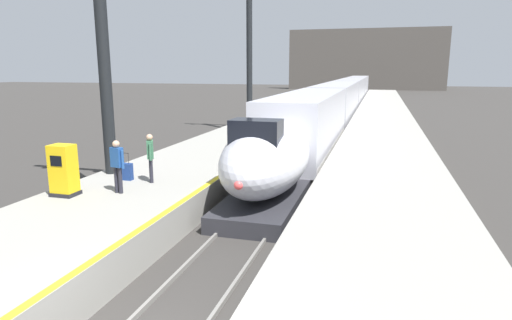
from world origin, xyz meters
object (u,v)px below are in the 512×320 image
(station_column_mid, at_px, (100,5))
(rolling_suitcase, at_px, (127,172))
(passenger_near_edge, at_px, (150,154))
(highspeed_train_main, at_px, (344,96))
(station_column_far, at_px, (249,38))
(passenger_far_waiting, at_px, (117,162))
(ticket_machine_yellow, at_px, (64,172))
(passenger_mid_platform, at_px, (273,119))

(station_column_mid, relative_size, rolling_suitcase, 10.41)
(passenger_near_edge, xyz_separation_m, rolling_suitcase, (-0.99, 0.04, -0.69))
(highspeed_train_main, distance_m, passenger_near_edge, 35.29)
(station_column_mid, bearing_deg, rolling_suitcase, -33.90)
(highspeed_train_main, bearing_deg, station_column_far, -110.26)
(passenger_far_waiting, height_order, rolling_suitcase, passenger_far_waiting)
(passenger_far_waiting, bearing_deg, passenger_near_edge, 77.67)
(station_column_far, xyz_separation_m, ticket_machine_yellow, (0.35, -21.29, -5.37))
(station_column_mid, xyz_separation_m, passenger_far_waiting, (1.81, -2.30, -5.08))
(passenger_far_waiting, bearing_deg, station_column_far, 95.02)
(station_column_far, relative_size, passenger_near_edge, 6.09)
(passenger_mid_platform, height_order, rolling_suitcase, passenger_mid_platform)
(rolling_suitcase, bearing_deg, passenger_near_edge, -2.39)
(passenger_mid_platform, xyz_separation_m, rolling_suitcase, (-2.48, -11.66, -0.69))
(passenger_mid_platform, xyz_separation_m, ticket_machine_yellow, (-3.27, -13.88, -0.25))
(highspeed_train_main, relative_size, station_column_far, 7.33)
(passenger_near_edge, relative_size, ticket_machine_yellow, 1.06)
(passenger_mid_platform, distance_m, rolling_suitcase, 11.94)
(rolling_suitcase, bearing_deg, passenger_far_waiting, -66.60)
(passenger_near_edge, bearing_deg, station_column_far, 96.37)
(station_column_mid, relative_size, passenger_far_waiting, 6.05)
(highspeed_train_main, distance_m, rolling_suitcase, 35.38)
(station_column_far, height_order, passenger_near_edge, station_column_far)
(station_column_far, bearing_deg, ticket_machine_yellow, -89.06)
(station_column_mid, relative_size, passenger_mid_platform, 6.05)
(passenger_near_edge, bearing_deg, passenger_far_waiting, -102.33)
(passenger_near_edge, height_order, passenger_mid_platform, same)
(passenger_mid_platform, distance_m, ticket_machine_yellow, 14.26)
(station_column_mid, xyz_separation_m, passenger_near_edge, (2.13, -0.81, -5.08))
(highspeed_train_main, xyz_separation_m, station_column_mid, (-5.90, -34.28, 5.15))
(passenger_near_edge, relative_size, passenger_mid_platform, 1.00)
(highspeed_train_main, relative_size, passenger_near_edge, 44.62)
(passenger_mid_platform, xyz_separation_m, passenger_far_waiting, (-1.81, -13.19, 0.00))
(highspeed_train_main, bearing_deg, ticket_machine_yellow, -98.47)
(highspeed_train_main, relative_size, passenger_far_waiting, 44.62)
(passenger_near_edge, xyz_separation_m, ticket_machine_yellow, (-1.78, -2.18, -0.25))
(station_column_far, bearing_deg, station_column_mid, -90.00)
(station_column_mid, bearing_deg, passenger_near_edge, -20.80)
(passenger_far_waiting, distance_m, rolling_suitcase, 1.80)
(highspeed_train_main, relative_size, rolling_suitcase, 76.80)
(passenger_far_waiting, bearing_deg, highspeed_train_main, 83.62)
(highspeed_train_main, height_order, rolling_suitcase, highspeed_train_main)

